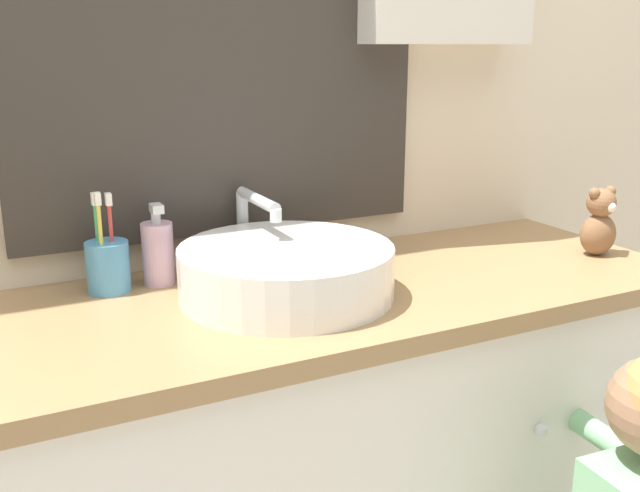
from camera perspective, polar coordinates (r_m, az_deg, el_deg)
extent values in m
cube|color=beige|center=(1.51, -5.27, 13.64)|extent=(3.20, 0.06, 2.50)
cube|color=#99754C|center=(1.32, -0.17, -4.28)|extent=(1.47, 0.52, 0.03)
sphere|color=silver|center=(1.41, 17.29, -13.87)|extent=(0.02, 0.02, 0.02)
cylinder|color=white|center=(1.27, -2.70, -2.04)|extent=(0.38, 0.38, 0.09)
cylinder|color=silver|center=(1.26, -2.73, -0.20)|extent=(0.31, 0.31, 0.01)
cylinder|color=silver|center=(1.46, -6.19, 1.41)|extent=(0.02, 0.02, 0.15)
cylinder|color=silver|center=(1.36, -5.00, 3.71)|extent=(0.02, 0.17, 0.02)
cylinder|color=silver|center=(1.29, -3.56, 2.47)|extent=(0.02, 0.02, 0.02)
sphere|color=white|center=(1.51, -2.38, 0.29)|extent=(0.05, 0.05, 0.05)
cylinder|color=#4C93C6|center=(1.35, -16.59, -1.60)|extent=(0.08, 0.08, 0.09)
cylinder|color=#D6423D|center=(1.34, -16.32, 0.49)|extent=(0.01, 0.01, 0.17)
cube|color=white|center=(1.32, -16.57, 3.60)|extent=(0.01, 0.02, 0.02)
cylinder|color=#47B26B|center=(1.35, -17.35, 0.52)|extent=(0.01, 0.01, 0.17)
cube|color=white|center=(1.33, -17.61, 3.61)|extent=(0.01, 0.02, 0.02)
cylinder|color=#E5CC4C|center=(1.32, -17.10, 0.34)|extent=(0.01, 0.01, 0.18)
cube|color=white|center=(1.30, -17.37, 3.63)|extent=(0.01, 0.02, 0.02)
cylinder|color=#CCA3BC|center=(1.37, -12.83, -0.60)|extent=(0.06, 0.06, 0.12)
cylinder|color=silver|center=(1.35, -13.00, 2.24)|extent=(0.02, 0.02, 0.02)
cube|color=silver|center=(1.34, -12.95, 2.94)|extent=(0.02, 0.03, 0.02)
cylinder|color=#7FBC89|center=(1.45, 21.14, -13.68)|extent=(0.06, 0.26, 0.04)
cylinder|color=#47B26B|center=(1.52, 17.87, -10.33)|extent=(0.01, 0.05, 0.12)
ellipsoid|color=brown|center=(1.64, 21.35, 0.87)|extent=(0.08, 0.07, 0.09)
sphere|color=brown|center=(1.62, 21.59, 3.24)|extent=(0.06, 0.06, 0.06)
sphere|color=brown|center=(1.60, 21.12, 3.97)|extent=(0.02, 0.02, 0.02)
sphere|color=brown|center=(1.63, 22.21, 4.08)|extent=(0.02, 0.02, 0.02)
sphere|color=silver|center=(1.61, 22.25, 2.89)|extent=(0.02, 0.02, 0.02)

